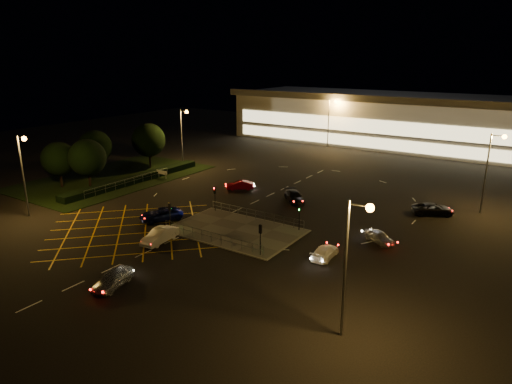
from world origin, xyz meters
The scene contains 27 objects.
ground centered at (0.00, 0.00, 0.00)m, with size 180.00×180.00×0.00m, color black.
pedestrian_island centered at (2.00, -2.00, 0.06)m, with size 14.00×9.00×0.12m, color #4C4944.
grass_verge centered at (-28.00, 6.00, 0.04)m, with size 18.00×30.00×0.08m, color black.
hedge centered at (-23.00, 6.00, 0.50)m, with size 2.00×26.00×1.00m, color black.
supermarket centered at (0.00, 61.95, 5.31)m, with size 72.00×26.50×10.50m.
streetlight_sw centered at (-21.56, -12.00, 6.56)m, with size 1.78×0.56×10.03m.
streetlight_se centered at (20.44, -14.00, 6.56)m, with size 1.78×0.56×10.03m.
streetlight_nw centered at (-23.56, 18.00, 6.56)m, with size 1.78×0.56×10.03m.
streetlight_ne centered at (24.44, 20.00, 6.56)m, with size 1.78×0.56×10.03m.
streetlight_far_left centered at (-9.56, 48.00, 6.56)m, with size 1.78×0.56×10.03m.
signal_sw centered at (-4.00, -5.99, 2.37)m, with size 0.28×0.30×3.15m.
signal_se centered at (8.00, -5.99, 2.37)m, with size 0.28×0.30×3.15m.
signal_nw centered at (-4.00, 1.99, 2.37)m, with size 0.28×0.30×3.15m.
signal_ne centered at (8.00, 1.99, 2.37)m, with size 0.28×0.30×3.15m.
tree_a centered at (-30.00, -2.00, 4.33)m, with size 5.04×5.04×6.86m.
tree_b centered at (-32.00, 6.00, 4.64)m, with size 5.40×5.40×7.35m.
tree_c centered at (-28.00, 14.00, 4.95)m, with size 5.76×5.76×7.84m.
tree_d centered at (-34.00, 20.00, 4.02)m, with size 4.68×4.68×6.37m.
tree_e centered at (-26.00, 0.00, 4.64)m, with size 5.40×5.40×7.35m.
car_near_silver centered at (0.95, -18.19, 0.73)m, with size 1.73×4.30×1.47m, color #A7AAAE.
car_queue_white centered at (-2.70, -9.00, 0.75)m, with size 1.58×4.54×1.50m, color silver.
car_left_blue centered at (-7.50, -3.99, 0.71)m, with size 2.34×5.08×1.41m, color #0E1557.
car_far_dkgrey centered at (2.31, 11.13, 0.70)m, with size 1.95×4.81×1.39m, color black.
car_right_silver centered at (16.61, 3.73, 0.64)m, with size 1.50×3.73×1.27m, color silver.
car_circ_red centered at (-7.16, 11.82, 0.65)m, with size 1.38×3.95×1.30m, color maroon.
car_east_grey centered at (19.17, 16.06, 0.70)m, with size 2.32×5.02×1.40m, color black.
car_approach_white centered at (13.48, -2.94, 0.61)m, with size 1.71×4.21×1.22m, color white.
Camera 1 is at (30.42, -40.56, 18.93)m, focal length 32.00 mm.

